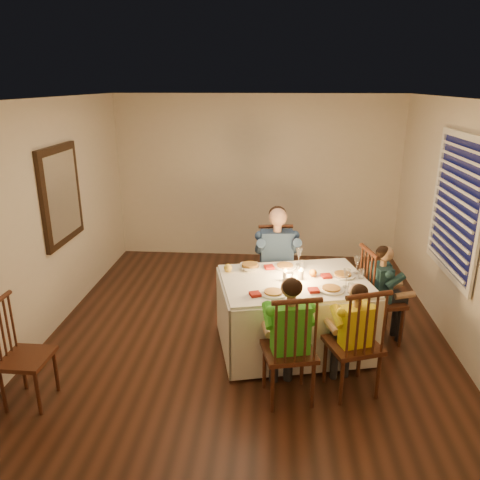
# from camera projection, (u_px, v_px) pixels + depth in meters

# --- Properties ---
(ground) EXTENTS (5.00, 5.00, 0.00)m
(ground) POSITION_uv_depth(u_px,v_px,m) (248.00, 328.00, 5.52)
(ground) COLOR black
(ground) RESTS_ON ground
(wall_left) EXTENTS (0.02, 5.00, 2.60)m
(wall_left) POSITION_uv_depth(u_px,v_px,m) (49.00, 218.00, 5.26)
(wall_left) COLOR beige
(wall_left) RESTS_ON ground
(wall_right) EXTENTS (0.02, 5.00, 2.60)m
(wall_right) POSITION_uv_depth(u_px,v_px,m) (460.00, 227.00, 4.95)
(wall_right) COLOR beige
(wall_right) RESTS_ON ground
(wall_back) EXTENTS (4.50, 0.02, 2.60)m
(wall_back) POSITION_uv_depth(u_px,v_px,m) (257.00, 178.00, 7.47)
(wall_back) COLOR beige
(wall_back) RESTS_ON ground
(ceiling) EXTENTS (5.00, 5.00, 0.00)m
(ceiling) POSITION_uv_depth(u_px,v_px,m) (249.00, 99.00, 4.69)
(ceiling) COLOR white
(ceiling) RESTS_ON wall_back
(dining_table) EXTENTS (1.74, 1.42, 0.77)m
(dining_table) POSITION_uv_depth(u_px,v_px,m) (294.00, 300.00, 4.95)
(dining_table) COLOR silver
(dining_table) RESTS_ON ground
(chair_adult) EXTENTS (0.49, 0.48, 1.09)m
(chair_adult) POSITION_uv_depth(u_px,v_px,m) (275.00, 311.00, 5.92)
(chair_adult) COLOR #34150E
(chair_adult) RESTS_ON ground
(chair_near_left) EXTENTS (0.53, 0.52, 1.09)m
(chair_near_left) POSITION_uv_depth(u_px,v_px,m) (287.00, 397.00, 4.31)
(chair_near_left) COLOR #34150E
(chair_near_left) RESTS_ON ground
(chair_near_right) EXTENTS (0.57, 0.55, 1.09)m
(chair_near_right) POSITION_uv_depth(u_px,v_px,m) (349.00, 390.00, 4.42)
(chair_near_right) COLOR #34150E
(chair_near_right) RESTS_ON ground
(chair_end) EXTENTS (0.52, 0.53, 1.09)m
(chair_end) POSITION_uv_depth(u_px,v_px,m) (377.00, 339.00, 5.28)
(chair_end) COLOR #34150E
(chair_end) RESTS_ON ground
(chair_extra) EXTENTS (0.40, 0.42, 1.01)m
(chair_extra) POSITION_uv_depth(u_px,v_px,m) (34.00, 401.00, 4.26)
(chair_extra) COLOR #34150E
(chair_extra) RESTS_ON ground
(adult) EXTENTS (0.57, 0.53, 1.36)m
(adult) POSITION_uv_depth(u_px,v_px,m) (275.00, 311.00, 5.92)
(adult) COLOR navy
(adult) RESTS_ON ground
(child_green) EXTENTS (0.51, 0.48, 1.20)m
(child_green) POSITION_uv_depth(u_px,v_px,m) (287.00, 397.00, 4.31)
(child_green) COLOR green
(child_green) RESTS_ON ground
(child_yellow) EXTENTS (0.46, 0.44, 1.10)m
(child_yellow) POSITION_uv_depth(u_px,v_px,m) (349.00, 390.00, 4.42)
(child_yellow) COLOR yellow
(child_yellow) RESTS_ON ground
(child_teal) EXTENTS (0.43, 0.45, 1.12)m
(child_teal) POSITION_uv_depth(u_px,v_px,m) (377.00, 339.00, 5.28)
(child_teal) COLOR #1A3741
(child_teal) RESTS_ON ground
(setting_adult) EXTENTS (0.31, 0.31, 0.02)m
(setting_adult) POSITION_uv_depth(u_px,v_px,m) (285.00, 267.00, 5.19)
(setting_adult) COLOR white
(setting_adult) RESTS_ON dining_table
(setting_green) EXTENTS (0.31, 0.31, 0.02)m
(setting_green) POSITION_uv_depth(u_px,v_px,m) (273.00, 293.00, 4.54)
(setting_green) COLOR white
(setting_green) RESTS_ON dining_table
(setting_yellow) EXTENTS (0.31, 0.31, 0.02)m
(setting_yellow) POSITION_uv_depth(u_px,v_px,m) (331.00, 290.00, 4.62)
(setting_yellow) COLOR white
(setting_yellow) RESTS_ON dining_table
(setting_teal) EXTENTS (0.31, 0.31, 0.02)m
(setting_teal) POSITION_uv_depth(u_px,v_px,m) (343.00, 275.00, 4.96)
(setting_teal) COLOR white
(setting_teal) RESTS_ON dining_table
(candle_left) EXTENTS (0.06, 0.06, 0.10)m
(candle_left) POSITION_uv_depth(u_px,v_px,m) (285.00, 276.00, 4.84)
(candle_left) COLOR silver
(candle_left) RESTS_ON dining_table
(candle_right) EXTENTS (0.06, 0.06, 0.10)m
(candle_right) POSITION_uv_depth(u_px,v_px,m) (301.00, 275.00, 4.87)
(candle_right) COLOR silver
(candle_right) RESTS_ON dining_table
(squash) EXTENTS (0.09, 0.09, 0.09)m
(squash) POSITION_uv_depth(u_px,v_px,m) (228.00, 268.00, 5.07)
(squash) COLOR yellow
(squash) RESTS_ON dining_table
(orange_fruit) EXTENTS (0.08, 0.08, 0.08)m
(orange_fruit) POSITION_uv_depth(u_px,v_px,m) (313.00, 273.00, 4.94)
(orange_fruit) COLOR orange
(orange_fruit) RESTS_ON dining_table
(serving_bowl) EXTENTS (0.25, 0.25, 0.06)m
(serving_bowl) POSITION_uv_depth(u_px,v_px,m) (250.00, 267.00, 5.13)
(serving_bowl) COLOR white
(serving_bowl) RESTS_ON dining_table
(wall_mirror) EXTENTS (0.06, 0.95, 1.15)m
(wall_mirror) POSITION_uv_depth(u_px,v_px,m) (61.00, 195.00, 5.48)
(wall_mirror) COLOR black
(wall_mirror) RESTS_ON wall_left
(window_blinds) EXTENTS (0.07, 1.34, 1.54)m
(window_blinds) POSITION_uv_depth(u_px,v_px,m) (455.00, 206.00, 4.98)
(window_blinds) COLOR #0D0F35
(window_blinds) RESTS_ON wall_right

